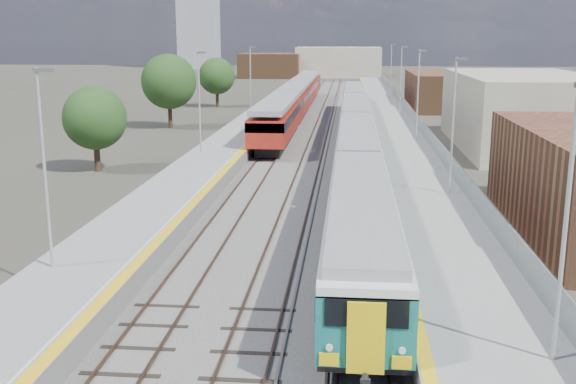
# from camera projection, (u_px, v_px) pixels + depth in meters

# --- Properties ---
(ground) EXTENTS (320.00, 320.00, 0.00)m
(ground) POSITION_uv_depth(u_px,v_px,m) (340.00, 137.00, 65.69)
(ground) COLOR #47443A
(ground) RESTS_ON ground
(ballast_bed) EXTENTS (10.50, 155.00, 0.06)m
(ballast_bed) POSITION_uv_depth(u_px,v_px,m) (318.00, 133.00, 68.31)
(ballast_bed) COLOR #565451
(ballast_bed) RESTS_ON ground
(tracks) EXTENTS (8.96, 160.00, 0.17)m
(tracks) POSITION_uv_depth(u_px,v_px,m) (324.00, 130.00, 69.86)
(tracks) COLOR #4C3323
(tracks) RESTS_ON ground
(platform_right) EXTENTS (4.70, 155.00, 8.52)m
(platform_right) POSITION_uv_depth(u_px,v_px,m) (393.00, 129.00, 67.51)
(platform_right) COLOR slate
(platform_right) RESTS_ON ground
(platform_left) EXTENTS (4.30, 155.00, 8.52)m
(platform_left) POSITION_uv_depth(u_px,v_px,m) (251.00, 127.00, 68.79)
(platform_left) COLOR slate
(platform_left) RESTS_ON ground
(buildings) EXTENTS (72.00, 185.50, 40.00)m
(buildings) POSITION_uv_depth(u_px,v_px,m) (266.00, 31.00, 150.82)
(buildings) COLOR brown
(buildings) RESTS_ON ground
(green_train) EXTENTS (2.73, 76.14, 3.01)m
(green_train) POSITION_uv_depth(u_px,v_px,m) (356.00, 131.00, 54.42)
(green_train) COLOR black
(green_train) RESTS_ON ground
(red_train) EXTENTS (3.07, 62.27, 3.88)m
(red_train) POSITION_uv_depth(u_px,v_px,m) (297.00, 98.00, 81.53)
(red_train) COLOR black
(red_train) RESTS_ON ground
(tree_a) EXTENTS (4.54, 4.54, 6.16)m
(tree_a) POSITION_uv_depth(u_px,v_px,m) (95.00, 118.00, 48.09)
(tree_a) COLOR #382619
(tree_a) RESTS_ON ground
(tree_b) EXTENTS (5.77, 5.77, 7.82)m
(tree_b) POSITION_uv_depth(u_px,v_px,m) (169.00, 82.00, 70.68)
(tree_b) COLOR #382619
(tree_b) RESTS_ON ground
(tree_c) EXTENTS (4.99, 4.99, 6.76)m
(tree_c) POSITION_uv_depth(u_px,v_px,m) (217.00, 76.00, 92.03)
(tree_c) COLOR #382619
(tree_c) RESTS_ON ground
(tree_d) EXTENTS (4.25, 4.25, 5.76)m
(tree_d) POSITION_uv_depth(u_px,v_px,m) (531.00, 89.00, 78.34)
(tree_d) COLOR #382619
(tree_d) RESTS_ON ground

